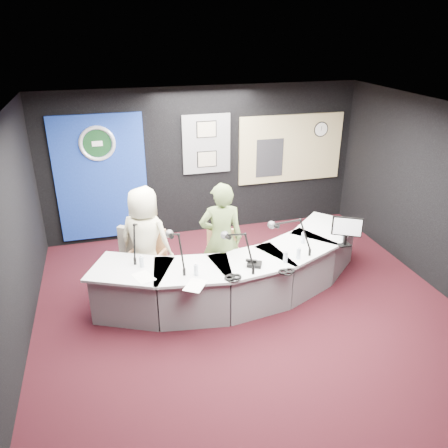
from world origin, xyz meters
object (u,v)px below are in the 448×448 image
object	(u,v)px
armchair_right	(221,264)
person_man	(145,241)
broadcast_desk	(238,273)
person_woman	(221,240)
armchair_left	(147,262)

from	to	relation	value
armchair_right	person_man	distance (m)	1.20
broadcast_desk	person_woman	size ratio (longest dim) A/B	2.55
broadcast_desk	armchair_right	world-z (taller)	armchair_right
armchair_right	person_man	xyz separation A→B (m)	(-1.09, 0.35, 0.37)
person_man	person_woman	distance (m)	1.14
armchair_left	person_woman	world-z (taller)	person_woman
broadcast_desk	person_woman	distance (m)	0.58
person_man	armchair_left	bearing A→B (deg)	-0.00
person_woman	armchair_left	bearing A→B (deg)	-8.97
broadcast_desk	person_man	distance (m)	1.48
person_man	person_woman	size ratio (longest dim) A/B	0.95
broadcast_desk	armchair_left	world-z (taller)	armchair_left
armchair_right	armchair_left	bearing A→B (deg)	-177.61
armchair_right	broadcast_desk	bearing A→B (deg)	-21.40
broadcast_desk	armchair_right	size ratio (longest dim) A/B	4.80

